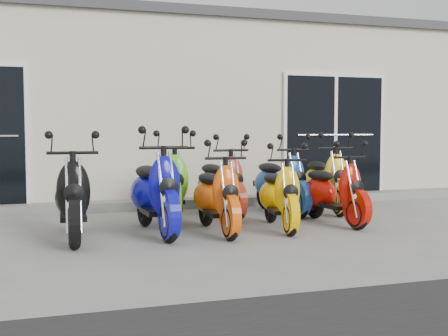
{
  "coord_description": "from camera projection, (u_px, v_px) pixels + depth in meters",
  "views": [
    {
      "loc": [
        -2.37,
        -7.01,
        1.31
      ],
      "look_at": [
        0.0,
        0.6,
        0.75
      ],
      "focal_mm": 45.0,
      "sensor_mm": 36.0,
      "label": 1
    }
  ],
  "objects": [
    {
      "name": "scooter_back_blue",
      "position": [
        281.0,
        174.0,
        8.65
      ],
      "size": [
        0.78,
        1.73,
        1.24
      ],
      "primitive_type": null,
      "rotation": [
        0.0,
        0.0,
        0.1
      ],
      "color": "#184498",
      "rests_on": "ground"
    },
    {
      "name": "scooter_front_orange_a",
      "position": [
        217.0,
        186.0,
        7.02
      ],
      "size": [
        0.59,
        1.61,
        1.19
      ],
      "primitive_type": null,
      "rotation": [
        0.0,
        0.0,
        0.0
      ],
      "color": "#E65409",
      "rests_on": "ground"
    },
    {
      "name": "roof_cap",
      "position": [
        161.0,
        38.0,
        12.19
      ],
      "size": [
        14.2,
        6.2,
        0.16
      ],
      "primitive_type": "cube",
      "color": "#3F3F42",
      "rests_on": "building"
    },
    {
      "name": "scooter_front_red",
      "position": [
        334.0,
        182.0,
        7.7
      ],
      "size": [
        0.72,
        1.62,
        1.16
      ],
      "primitive_type": null,
      "rotation": [
        0.0,
        0.0,
        0.1
      ],
      "color": "#B20E05",
      "rests_on": "ground"
    },
    {
      "name": "building",
      "position": [
        162.0,
        115.0,
        12.31
      ],
      "size": [
        14.0,
        6.0,
        3.2
      ],
      "primitive_type": "cube",
      "color": "beige",
      "rests_on": "ground"
    },
    {
      "name": "scooter_back_red",
      "position": [
        221.0,
        175.0,
        8.36
      ],
      "size": [
        0.76,
        1.73,
        1.24
      ],
      "primitive_type": null,
      "rotation": [
        0.0,
        0.0,
        0.09
      ],
      "color": "#AF2E1B",
      "rests_on": "ground"
    },
    {
      "name": "scooter_back_yellow",
      "position": [
        326.0,
        172.0,
        8.86
      ],
      "size": [
        0.79,
        1.76,
        1.26
      ],
      "primitive_type": null,
      "rotation": [
        0.0,
        0.0,
        -0.1
      ],
      "color": "yellow",
      "rests_on": "ground"
    },
    {
      "name": "scooter_front_blue",
      "position": [
        155.0,
        180.0,
        6.95
      ],
      "size": [
        0.79,
        1.87,
        1.35
      ],
      "primitive_type": null,
      "rotation": [
        0.0,
        0.0,
        0.07
      ],
      "color": "#0C0CA0",
      "rests_on": "ground"
    },
    {
      "name": "scooter_back_green",
      "position": [
        173.0,
        175.0,
        8.1
      ],
      "size": [
        0.88,
        1.83,
        1.29
      ],
      "primitive_type": null,
      "rotation": [
        0.0,
        0.0,
        -0.14
      ],
      "color": "#56CD1B",
      "rests_on": "ground"
    },
    {
      "name": "ground",
      "position": [
        237.0,
        227.0,
        7.47
      ],
      "size": [
        80.0,
        80.0,
        0.0
      ],
      "primitive_type": "plane",
      "color": "gray",
      "rests_on": "ground"
    },
    {
      "name": "door_right",
      "position": [
        334.0,
        131.0,
        10.22
      ],
      "size": [
        2.02,
        0.08,
        2.22
      ],
      "primitive_type": "cube",
      "color": "black",
      "rests_on": "front_step"
    },
    {
      "name": "scooter_front_orange_b",
      "position": [
        280.0,
        186.0,
        7.3
      ],
      "size": [
        0.78,
        1.61,
        1.14
      ],
      "primitive_type": null,
      "rotation": [
        0.0,
        0.0,
        -0.15
      ],
      "color": "#FFC100",
      "rests_on": "ground"
    },
    {
      "name": "scooter_front_black",
      "position": [
        73.0,
        185.0,
        6.59
      ],
      "size": [
        0.67,
        1.76,
        1.29
      ],
      "primitive_type": null,
      "rotation": [
        0.0,
        0.0,
        -0.02
      ],
      "color": "black",
      "rests_on": "ground"
    },
    {
      "name": "front_step",
      "position": [
        199.0,
        203.0,
        9.39
      ],
      "size": [
        14.0,
        0.4,
        0.15
      ],
      "primitive_type": "cube",
      "color": "gray",
      "rests_on": "ground"
    }
  ]
}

